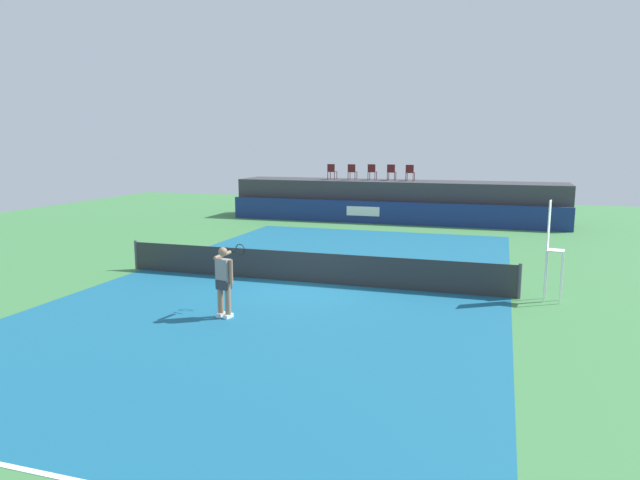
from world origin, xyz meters
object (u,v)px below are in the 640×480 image
object	(u,v)px
tennis_ball	(435,269)
umpire_chair	(552,244)
tennis_player	(224,279)
spectator_chair_left	(352,171)
net_post_near	(136,255)
net_post_far	(520,281)
spectator_chair_center	(372,171)
spectator_chair_far_right	(410,172)
spectator_chair_far_left	(332,171)
spectator_chair_right	(391,172)

from	to	relation	value
tennis_ball	umpire_chair	bearing A→B (deg)	-41.15
tennis_player	umpire_chair	bearing A→B (deg)	27.45
spectator_chair_left	net_post_near	xyz separation A→B (m)	(-3.68, -15.12, -2.19)
umpire_chair	net_post_far	xyz separation A→B (m)	(-0.76, -0.02, -1.09)
spectator_chair_center	spectator_chair_far_right	size ratio (longest dim) A/B	1.00
spectator_chair_far_left	umpire_chair	world-z (taller)	spectator_chair_far_left
umpire_chair	tennis_ball	xyz separation A→B (m)	(-3.41, 2.98, -1.55)
spectator_chair_far_left	spectator_chair_right	size ratio (longest dim) A/B	1.00
spectator_chair_right	net_post_near	world-z (taller)	spectator_chair_right
spectator_chair_far_left	net_post_far	size ratio (longest dim) A/B	0.89
spectator_chair_left	spectator_chair_center	bearing A→B (deg)	18.78
spectator_chair_far_left	spectator_chair_left	size ratio (longest dim) A/B	1.00
spectator_chair_left	tennis_player	size ratio (longest dim) A/B	0.50
spectator_chair_left	spectator_chair_right	xyz separation A→B (m)	(2.17, 0.36, 0.00)
net_post_near	tennis_ball	bearing A→B (deg)	17.09
umpire_chair	net_post_near	bearing A→B (deg)	-179.92
umpire_chair	net_post_near	world-z (taller)	umpire_chair
spectator_chair_center	spectator_chair_far_right	world-z (taller)	same
umpire_chair	spectator_chair_center	bearing A→B (deg)	118.54
tennis_player	spectator_chair_left	bearing A→B (deg)	95.13
umpire_chair	spectator_chair_far_left	bearing A→B (deg)	125.28
tennis_player	spectator_chair_far_left	bearing A→B (deg)	98.63
umpire_chair	tennis_player	bearing A→B (deg)	-152.55
net_post_near	net_post_far	bearing A→B (deg)	0.00
spectator_chair_center	tennis_ball	world-z (taller)	spectator_chair_center
tennis_ball	spectator_chair_far_left	bearing A→B (deg)	120.96
spectator_chair_far_left	spectator_chair_far_right	xyz separation A→B (m)	(4.42, 0.24, 0.00)
spectator_chair_left	spectator_chair_right	size ratio (longest dim) A/B	1.00
spectator_chair_right	spectator_chair_far_right	size ratio (longest dim) A/B	1.00
spectator_chair_center	net_post_far	xyz separation A→B (m)	(7.66, -15.49, -2.19)
net_post_near	tennis_ball	world-z (taller)	net_post_near
spectator_chair_far_left	net_post_near	size ratio (longest dim) A/B	0.89
spectator_chair_left	spectator_chair_far_left	bearing A→B (deg)	-177.98
spectator_chair_center	spectator_chair_right	size ratio (longest dim) A/B	1.00
net_post_near	spectator_chair_far_left	bearing A→B (deg)	80.59
umpire_chair	net_post_near	xyz separation A→B (m)	(-13.16, -0.02, -1.09)
spectator_chair_far_right	tennis_ball	xyz separation A→B (m)	(2.84, -12.33, -2.66)
spectator_chair_center	tennis_player	bearing A→B (deg)	-88.09
spectator_chair_far_left	net_post_far	distance (m)	18.18
spectator_chair_far_right	net_post_far	distance (m)	16.42
spectator_chair_far_right	tennis_player	bearing A→B (deg)	-94.49
net_post_near	spectator_chair_center	bearing A→B (deg)	72.97
spectator_chair_far_right	tennis_player	xyz separation A→B (m)	(-1.52, -19.34, -1.73)
net_post_far	tennis_player	xyz separation A→B (m)	(-7.00, -4.01, 0.46)
tennis_ball	spectator_chair_left	bearing A→B (deg)	116.59
spectator_chair_left	net_post_far	xyz separation A→B (m)	(8.72, -15.12, -2.19)
net_post_near	tennis_ball	distance (m)	10.21
net_post_far	tennis_ball	distance (m)	4.03
spectator_chair_left	net_post_far	size ratio (longest dim) A/B	0.89
spectator_chair_left	spectator_chair_far_right	xyz separation A→B (m)	(3.23, 0.20, 0.00)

